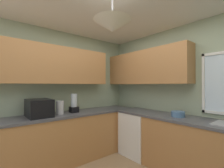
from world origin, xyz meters
TOP-DOWN VIEW (x-y plane):
  - room_shell at (-0.34, 0.46)m, footprint 3.58×3.47m
  - counter_run_left at (-1.42, 0.00)m, footprint 0.65×3.08m
  - counter_run_back at (0.21, 1.36)m, footprint 2.67×0.65m
  - dishwasher at (-0.76, 1.33)m, footprint 0.60×0.60m
  - microwave at (-1.42, -0.42)m, footprint 0.48×0.36m
  - kettle at (-1.40, -0.07)m, footprint 0.14×0.14m
  - bowl at (0.07, 1.36)m, footprint 0.22×0.22m
  - blender_appliance at (-1.42, 0.21)m, footprint 0.15×0.15m

SIDE VIEW (x-z plane):
  - dishwasher at x=-0.76m, z-range 0.00..0.85m
  - counter_run_left at x=-1.42m, z-range 0.00..0.90m
  - counter_run_back at x=0.21m, z-range 0.00..0.90m
  - bowl at x=0.07m, z-range 0.90..0.99m
  - kettle at x=-1.40m, z-range 0.90..1.14m
  - microwave at x=-1.42m, z-range 0.90..1.19m
  - blender_appliance at x=-1.42m, z-range 0.88..1.24m
  - room_shell at x=-0.34m, z-range 0.42..3.00m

